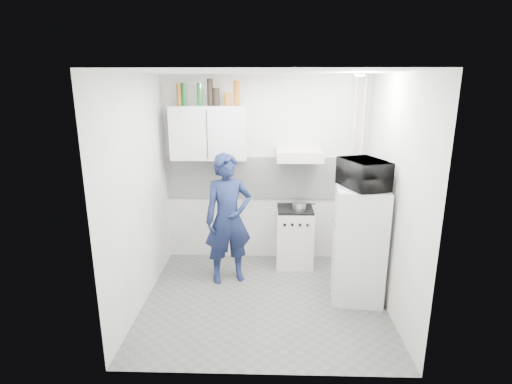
{
  "coord_description": "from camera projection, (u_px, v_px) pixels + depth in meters",
  "views": [
    {
      "loc": [
        0.03,
        -4.23,
        2.5
      ],
      "look_at": [
        -0.1,
        0.3,
        1.25
      ],
      "focal_mm": 28.0,
      "sensor_mm": 36.0,
      "label": 1
    }
  ],
  "objects": [
    {
      "name": "floor",
      "position": [
        264.0,
        300.0,
        4.74
      ],
      "size": [
        2.8,
        2.8,
        0.0
      ],
      "primitive_type": "plane",
      "color": "#5C5D56",
      "rests_on": "ground"
    },
    {
      "name": "ceiling",
      "position": [
        265.0,
        72.0,
        4.05
      ],
      "size": [
        2.8,
        2.8,
        0.0
      ],
      "primitive_type": "plane",
      "color": "white",
      "rests_on": "wall_back"
    },
    {
      "name": "wall_back",
      "position": [
        265.0,
        171.0,
        5.6
      ],
      "size": [
        2.8,
        0.0,
        2.8
      ],
      "primitive_type": "plane",
      "rotation": [
        1.57,
        0.0,
        0.0
      ],
      "color": "silver",
      "rests_on": "floor"
    },
    {
      "name": "wall_left",
      "position": [
        139.0,
        194.0,
        4.43
      ],
      "size": [
        0.0,
        2.6,
        2.6
      ],
      "primitive_type": "plane",
      "rotation": [
        1.57,
        0.0,
        1.57
      ],
      "color": "silver",
      "rests_on": "floor"
    },
    {
      "name": "wall_right",
      "position": [
        393.0,
        196.0,
        4.35
      ],
      "size": [
        0.0,
        2.6,
        2.6
      ],
      "primitive_type": "plane",
      "rotation": [
        1.57,
        0.0,
        -1.57
      ],
      "color": "silver",
      "rests_on": "floor"
    },
    {
      "name": "person",
      "position": [
        228.0,
        219.0,
        5.03
      ],
      "size": [
        0.71,
        0.58,
        1.67
      ],
      "primitive_type": "imported",
      "rotation": [
        0.0,
        0.0,
        0.33
      ],
      "color": "#151E42",
      "rests_on": "floor"
    },
    {
      "name": "stove",
      "position": [
        294.0,
        237.0,
        5.58
      ],
      "size": [
        0.5,
        0.5,
        0.8
      ],
      "primitive_type": "cube",
      "color": "silver",
      "rests_on": "floor"
    },
    {
      "name": "fridge",
      "position": [
        359.0,
        244.0,
        4.63
      ],
      "size": [
        0.62,
        0.62,
        1.36
      ],
      "primitive_type": "cube",
      "rotation": [
        0.0,
        0.0,
        -0.11
      ],
      "color": "white",
      "rests_on": "floor"
    },
    {
      "name": "stove_top",
      "position": [
        295.0,
        209.0,
        5.47
      ],
      "size": [
        0.48,
        0.48,
        0.03
      ],
      "primitive_type": "cube",
      "color": "black",
      "rests_on": "stove"
    },
    {
      "name": "saucepan",
      "position": [
        299.0,
        206.0,
        5.38
      ],
      "size": [
        0.18,
        0.18,
        0.1
      ],
      "primitive_type": "cylinder",
      "color": "silver",
      "rests_on": "stove_top"
    },
    {
      "name": "microwave",
      "position": [
        364.0,
        174.0,
        4.4
      ],
      "size": [
        0.67,
        0.56,
        0.32
      ],
      "primitive_type": "imported",
      "rotation": [
        0.0,
        0.0,
        1.91
      ],
      "color": "black",
      "rests_on": "fridge"
    },
    {
      "name": "bottle_a",
      "position": [
        179.0,
        95.0,
        5.18
      ],
      "size": [
        0.07,
        0.07,
        0.29
      ],
      "primitive_type": "cylinder",
      "color": "brown",
      "rests_on": "upper_cabinet"
    },
    {
      "name": "bottle_b",
      "position": [
        184.0,
        94.0,
        5.18
      ],
      "size": [
        0.07,
        0.07,
        0.29
      ],
      "primitive_type": "cylinder",
      "color": "#144C1E",
      "rests_on": "upper_cabinet"
    },
    {
      "name": "bottle_c",
      "position": [
        200.0,
        95.0,
        5.17
      ],
      "size": [
        0.07,
        0.07,
        0.29
      ],
      "primitive_type": "cylinder",
      "color": "#144C1E",
      "rests_on": "upper_cabinet"
    },
    {
      "name": "bottle_d",
      "position": [
        210.0,
        92.0,
        5.16
      ],
      "size": [
        0.08,
        0.08,
        0.34
      ],
      "primitive_type": "cylinder",
      "color": "black",
      "rests_on": "upper_cabinet"
    },
    {
      "name": "canister_a",
      "position": [
        216.0,
        97.0,
        5.18
      ],
      "size": [
        0.09,
        0.09,
        0.23
      ],
      "primitive_type": "cylinder",
      "color": "black",
      "rests_on": "upper_cabinet"
    },
    {
      "name": "canister_b",
      "position": [
        227.0,
        99.0,
        5.18
      ],
      "size": [
        0.09,
        0.09,
        0.17
      ],
      "primitive_type": "cylinder",
      "color": "brown",
      "rests_on": "upper_cabinet"
    },
    {
      "name": "bottle_e",
      "position": [
        237.0,
        93.0,
        5.16
      ],
      "size": [
        0.08,
        0.08,
        0.32
      ],
      "primitive_type": "cylinder",
      "color": "brown",
      "rests_on": "upper_cabinet"
    },
    {
      "name": "upper_cabinet",
      "position": [
        209.0,
        133.0,
        5.3
      ],
      "size": [
        1.0,
        0.35,
        0.7
      ],
      "primitive_type": "cube",
      "color": "white",
      "rests_on": "wall_back"
    },
    {
      "name": "range_hood",
      "position": [
        299.0,
        155.0,
        5.27
      ],
      "size": [
        0.6,
        0.5,
        0.14
      ],
      "primitive_type": "cube",
      "color": "silver",
      "rests_on": "wall_back"
    },
    {
      "name": "backsplash",
      "position": [
        265.0,
        178.0,
        5.61
      ],
      "size": [
        2.74,
        0.03,
        0.6
      ],
      "primitive_type": "cube",
      "color": "white",
      "rests_on": "wall_back"
    },
    {
      "name": "pipe_a",
      "position": [
        360.0,
        172.0,
        5.48
      ],
      "size": [
        0.05,
        0.05,
        2.6
      ],
      "primitive_type": "cylinder",
      "color": "silver",
      "rests_on": "floor"
    },
    {
      "name": "pipe_b",
      "position": [
        351.0,
        172.0,
        5.48
      ],
      "size": [
        0.04,
        0.04,
        2.6
      ],
      "primitive_type": "cylinder",
      "color": "silver",
      "rests_on": "floor"
    },
    {
      "name": "ceiling_spot_fixture",
      "position": [
        360.0,
        75.0,
        4.22
      ],
      "size": [
        0.1,
        0.1,
        0.02
      ],
      "primitive_type": "cylinder",
      "color": "white",
      "rests_on": "ceiling"
    }
  ]
}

